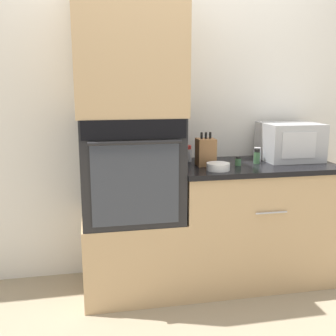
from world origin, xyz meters
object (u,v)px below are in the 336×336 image
Objects in this scene: wall_oven at (131,167)px; knife_block at (206,152)px; condiment_jar_near at (188,154)px; condiment_jar_far at (238,161)px; bowl at (218,167)px; condiment_jar_back at (257,156)px; microwave at (290,142)px; condiment_jar_mid at (257,155)px.

wall_oven reaches higher than knife_block.
wall_oven is 0.53m from knife_block.
condiment_jar_near is 0.38m from condiment_jar_far.
knife_block is 0.19m from bowl.
condiment_jar_back reaches higher than bowl.
knife_block reaches higher than condiment_jar_back.
wall_oven reaches higher than bowl.
wall_oven reaches higher than condiment_jar_near.
condiment_jar_far is (0.22, -0.05, -0.06)m from knife_block.
microwave is 1.77× the size of knife_block.
knife_block is at bearing -62.28° from condiment_jar_near.
wall_oven is 2.95× the size of knife_block.
microwave is at bearing 3.95° from wall_oven.
microwave is 0.69m from knife_block.
bowl is 0.36m from condiment_jar_near.
condiment_jar_far is (0.75, -0.05, 0.02)m from wall_oven.
condiment_jar_back is at bearing 16.54° from condiment_jar_far.
condiment_jar_near is (-0.12, 0.34, 0.03)m from bowl.
wall_oven is at bearing -159.51° from condiment_jar_near.
knife_block is at bearing 179.73° from condiment_jar_back.
microwave is at bearing -6.00° from condiment_jar_near.
wall_oven reaches higher than microwave.
knife_block is 1.51× the size of bowl.
condiment_jar_far is at bearing -163.46° from condiment_jar_back.
condiment_jar_far is (-0.46, -0.14, -0.11)m from microwave.
bowl is at bearing -17.08° from wall_oven.
microwave is at bearing 7.22° from knife_block.
bowl is (0.04, -0.17, -0.07)m from knife_block.
condiment_jar_mid reaches higher than bowl.
microwave is at bearing 21.74° from bowl.
condiment_jar_far is 0.61× the size of condiment_jar_back.
knife_block is 0.19m from condiment_jar_near.
knife_block is at bearing -0.31° from wall_oven.
microwave is 3.46× the size of condiment_jar_near.
condiment_jar_near is at bearing 174.00° from microwave.
condiment_jar_mid is 0.23m from condiment_jar_far.
condiment_jar_back is (0.35, 0.17, 0.03)m from bowl.
wall_oven is 0.75m from condiment_jar_far.
bowl is 0.39m from condiment_jar_back.
condiment_jar_near is (-0.09, 0.17, -0.04)m from knife_block.
condiment_jar_far is (-0.19, -0.12, -0.02)m from condiment_jar_mid.
condiment_jar_near reaches higher than condiment_jar_far.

